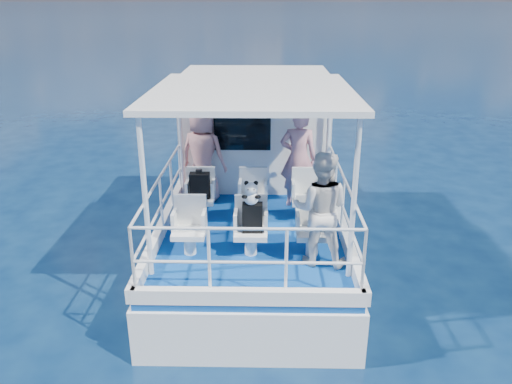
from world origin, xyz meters
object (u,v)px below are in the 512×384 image
panda (251,193)px  passenger_port_fwd (203,154)px  backpack_center (252,218)px  passenger_stbd_aft (320,209)px

panda → passenger_port_fwd: bearing=113.3°
passenger_port_fwd → backpack_center: 2.40m
passenger_port_fwd → backpack_center: size_ratio=4.03×
backpack_center → panda: size_ratio=1.25×
passenger_port_fwd → passenger_stbd_aft: passenger_port_fwd is taller
backpack_center → passenger_stbd_aft: bearing=-11.8°
passenger_stbd_aft → backpack_center: 0.99m
passenger_port_fwd → backpack_center: bearing=132.5°
passenger_port_fwd → passenger_stbd_aft: 3.05m
passenger_port_fwd → backpack_center: passenger_port_fwd is taller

